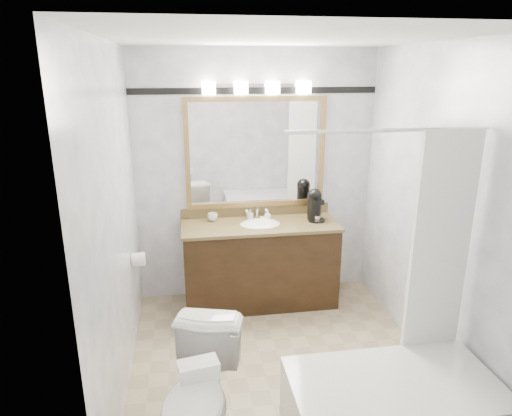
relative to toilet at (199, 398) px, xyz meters
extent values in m
cube|color=tan|center=(0.68, 0.81, -0.40)|extent=(2.40, 2.60, 0.01)
cube|color=white|center=(0.68, 0.81, 2.11)|extent=(2.40, 2.60, 0.01)
cube|color=white|center=(0.68, 2.11, 0.86)|extent=(2.40, 0.01, 2.50)
cube|color=white|center=(0.68, -0.50, 0.86)|extent=(2.40, 0.01, 2.50)
cube|color=white|center=(-0.53, 0.81, 0.86)|extent=(0.01, 2.60, 2.50)
cube|color=white|center=(1.88, 0.81, 0.86)|extent=(0.01, 2.60, 2.50)
cube|color=black|center=(0.68, 1.82, 0.02)|extent=(1.50, 0.55, 0.82)
cube|color=#9C8249|center=(0.68, 1.82, 0.44)|extent=(1.53, 0.58, 0.03)
cube|color=#9C8249|center=(0.68, 2.09, 0.51)|extent=(1.53, 0.03, 0.10)
ellipsoid|color=white|center=(0.68, 1.82, 0.43)|extent=(0.44, 0.34, 0.14)
cube|color=#A6824B|center=(0.68, 2.09, 1.63)|extent=(1.40, 0.04, 0.05)
cube|color=#A6824B|center=(0.68, 2.09, 0.58)|extent=(1.40, 0.04, 0.05)
cube|color=#A6824B|center=(0.00, 2.09, 1.11)|extent=(0.05, 0.04, 1.00)
cube|color=#A6824B|center=(1.35, 2.09, 1.11)|extent=(0.05, 0.04, 1.00)
cube|color=white|center=(0.68, 2.09, 1.11)|extent=(1.30, 0.01, 1.00)
cube|color=silver|center=(0.68, 2.08, 1.76)|extent=(0.90, 0.05, 0.03)
cube|color=white|center=(0.23, 2.03, 1.74)|extent=(0.12, 0.12, 0.12)
cube|color=white|center=(0.53, 2.03, 1.74)|extent=(0.12, 0.12, 0.12)
cube|color=white|center=(0.83, 2.03, 1.74)|extent=(0.12, 0.12, 0.12)
cube|color=white|center=(1.13, 2.03, 1.74)|extent=(0.12, 0.12, 0.12)
cube|color=black|center=(0.68, 2.10, 1.71)|extent=(2.40, 0.01, 0.06)
cube|color=white|center=(1.21, -0.11, -0.17)|extent=(1.30, 0.72, 0.45)
cylinder|color=silver|center=(1.21, 0.27, 1.56)|extent=(1.30, 0.02, 0.02)
cube|color=white|center=(1.63, 0.26, 0.78)|extent=(0.40, 0.04, 1.55)
cylinder|color=white|center=(-0.46, 1.47, 0.31)|extent=(0.11, 0.12, 0.12)
imported|color=white|center=(0.00, 0.00, 0.00)|extent=(0.63, 0.86, 0.78)
cube|color=white|center=(0.00, -0.31, 0.43)|extent=(0.23, 0.15, 0.08)
cylinder|color=black|center=(1.24, 1.82, 0.47)|extent=(0.16, 0.16, 0.02)
cylinder|color=black|center=(1.23, 1.87, 0.59)|extent=(0.14, 0.14, 0.24)
sphere|color=black|center=(1.23, 1.87, 0.71)|extent=(0.14, 0.14, 0.14)
cube|color=black|center=(1.25, 1.80, 0.66)|extent=(0.11, 0.11, 0.05)
cylinder|color=silver|center=(1.25, 1.80, 0.49)|extent=(0.05, 0.05, 0.05)
imported|color=white|center=(0.22, 1.99, 0.50)|extent=(0.13, 0.13, 0.08)
imported|color=white|center=(0.60, 1.96, 0.51)|extent=(0.06, 0.06, 0.10)
imported|color=white|center=(0.77, 1.95, 0.50)|extent=(0.09, 0.09, 0.09)
cube|color=beige|center=(0.74, 1.94, 0.47)|extent=(0.09, 0.07, 0.02)
camera|label=1|loc=(-0.02, -2.33, 1.92)|focal=32.00mm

